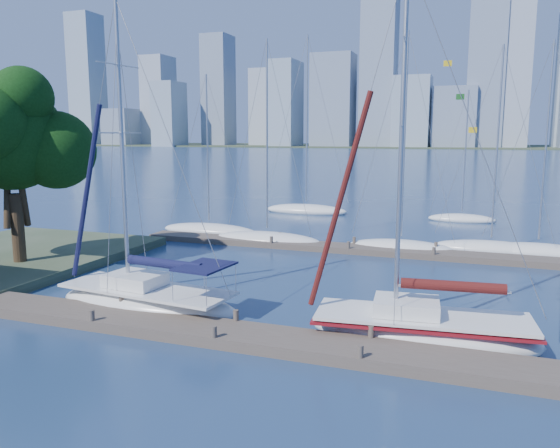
% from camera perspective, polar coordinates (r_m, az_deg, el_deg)
% --- Properties ---
extents(ground, '(700.00, 700.00, 0.00)m').
position_cam_1_polar(ground, '(19.87, -5.69, -11.90)').
color(ground, navy).
rests_on(ground, ground).
extents(near_dock, '(26.00, 2.00, 0.40)m').
position_cam_1_polar(near_dock, '(19.80, -5.70, -11.36)').
color(near_dock, '#50443A').
rests_on(near_dock, ground).
extents(far_dock, '(30.00, 1.80, 0.36)m').
position_cam_1_polar(far_dock, '(33.97, 9.11, -2.68)').
color(far_dock, '#50443A').
rests_on(far_dock, ground).
extents(far_shore, '(800.00, 100.00, 1.50)m').
position_cam_1_polar(far_shore, '(336.86, 18.59, 7.62)').
color(far_shore, '#38472D').
rests_on(far_shore, ground).
extents(tree, '(7.72, 7.06, 10.52)m').
position_cam_1_polar(tree, '(31.55, -26.32, 8.32)').
color(tree, '#2F2215').
rests_on(tree, ground).
extents(sailboat_navy, '(8.30, 3.49, 12.97)m').
position_cam_1_polar(sailboat_navy, '(23.24, -13.80, -6.28)').
color(sailboat_navy, white).
rests_on(sailboat_navy, ground).
extents(sailboat_maroon, '(8.19, 3.39, 13.34)m').
position_cam_1_polar(sailboat_maroon, '(19.95, 14.62, -8.79)').
color(sailboat_maroon, white).
rests_on(sailboat_maroon, ground).
extents(bg_boat_0, '(7.73, 3.60, 11.72)m').
position_cam_1_polar(bg_boat_0, '(40.50, -7.39, -0.61)').
color(bg_boat_0, white).
rests_on(bg_boat_0, ground).
extents(bg_boat_1, '(7.79, 4.94, 13.52)m').
position_cam_1_polar(bg_boat_1, '(36.42, -1.32, -1.60)').
color(bg_boat_1, white).
rests_on(bg_boat_1, ground).
extents(bg_boat_2, '(6.84, 3.37, 13.55)m').
position_cam_1_polar(bg_boat_2, '(34.81, 12.49, -2.35)').
color(bg_boat_2, white).
rests_on(bg_boat_2, ground).
extents(bg_boat_3, '(7.32, 3.59, 12.71)m').
position_cam_1_polar(bg_boat_3, '(36.16, 21.17, -2.36)').
color(bg_boat_3, white).
rests_on(bg_boat_3, ground).
extents(bg_boat_4, '(6.69, 3.17, 12.85)m').
position_cam_1_polar(bg_boat_4, '(36.33, 25.34, -2.56)').
color(bg_boat_4, white).
rests_on(bg_boat_4, ground).
extents(bg_boat_6, '(8.02, 3.66, 16.28)m').
position_cam_1_polar(bg_boat_6, '(50.63, 2.76, 1.52)').
color(bg_boat_6, white).
rests_on(bg_boat_6, ground).
extents(bg_boat_7, '(5.75, 3.56, 11.05)m').
position_cam_1_polar(bg_boat_7, '(48.12, 18.46, 0.54)').
color(bg_boat_7, white).
rests_on(bg_boat_7, ground).
extents(skyline, '(501.87, 51.31, 102.16)m').
position_cam_1_polar(skyline, '(308.64, 22.69, 13.67)').
color(skyline, '#8092A6').
rests_on(skyline, ground).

